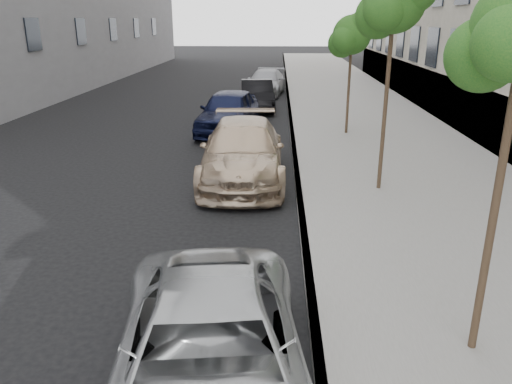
# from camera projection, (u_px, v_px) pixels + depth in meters

# --- Properties ---
(sidewalk) EXTENTS (6.40, 72.00, 0.14)m
(sidewalk) POSITION_uv_depth(u_px,v_px,m) (344.00, 97.00, 27.75)
(sidewalk) COLOR gray
(sidewalk) RESTS_ON ground
(curb) EXTENTS (0.15, 72.00, 0.14)m
(curb) POSITION_uv_depth(u_px,v_px,m) (288.00, 97.00, 27.88)
(curb) COLOR #9E9B93
(curb) RESTS_ON ground
(tree_mid) EXTENTS (1.74, 1.54, 5.29)m
(tree_mid) POSITION_uv_depth(u_px,v_px,m) (395.00, 2.00, 11.23)
(tree_mid) COLOR #38281C
(tree_mid) RESTS_ON sidewalk
(tree_far) EXTENTS (1.71, 1.51, 4.38)m
(tree_far) POSITION_uv_depth(u_px,v_px,m) (353.00, 35.00, 17.65)
(tree_far) COLOR #38281C
(tree_far) RESTS_ON sidewalk
(minivan) EXTENTS (2.74, 4.98, 1.32)m
(minivan) POSITION_uv_depth(u_px,v_px,m) (210.00, 358.00, 5.51)
(minivan) COLOR #A2A5A6
(minivan) RESTS_ON ground
(suv) EXTENTS (2.37, 5.49, 1.57)m
(suv) POSITION_uv_depth(u_px,v_px,m) (243.00, 151.00, 13.60)
(suv) COLOR tan
(suv) RESTS_ON ground
(sedan_blue) EXTENTS (2.45, 4.99, 1.64)m
(sedan_blue) POSITION_uv_depth(u_px,v_px,m) (229.00, 111.00, 19.26)
(sedan_blue) COLOR black
(sedan_blue) RESTS_ON ground
(sedan_black) EXTENTS (1.86, 4.38, 1.41)m
(sedan_black) POSITION_uv_depth(u_px,v_px,m) (257.00, 95.00, 24.10)
(sedan_black) COLOR black
(sedan_black) RESTS_ON ground
(sedan_rear) EXTENTS (2.55, 5.04, 1.40)m
(sedan_rear) POSITION_uv_depth(u_px,v_px,m) (266.00, 82.00, 28.95)
(sedan_rear) COLOR gray
(sedan_rear) RESTS_ON ground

